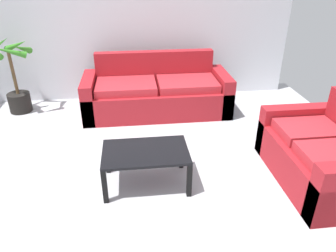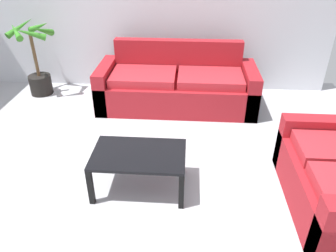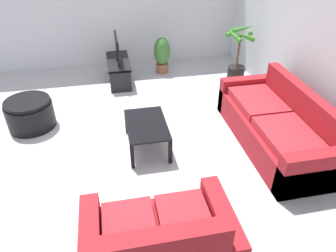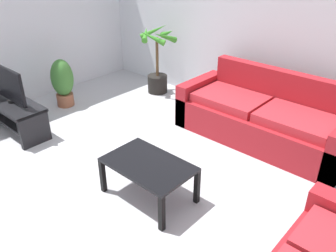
{
  "view_description": "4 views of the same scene",
  "coord_description": "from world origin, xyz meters",
  "views": [
    {
      "loc": [
        0.25,
        -2.45,
        2.2
      ],
      "look_at": [
        0.6,
        0.52,
        0.64
      ],
      "focal_mm": 34.16,
      "sensor_mm": 36.0,
      "label": 1
    },
    {
      "loc": [
        0.82,
        -2.15,
        2.26
      ],
      "look_at": [
        0.62,
        0.62,
        0.61
      ],
      "focal_mm": 34.99,
      "sensor_mm": 36.0,
      "label": 2
    },
    {
      "loc": [
        4.15,
        -0.04,
        2.93
      ],
      "look_at": [
        0.51,
        0.69,
        0.45
      ],
      "focal_mm": 33.91,
      "sensor_mm": 36.0,
      "label": 3
    },
    {
      "loc": [
        2.42,
        -1.6,
        2.39
      ],
      "look_at": [
        0.22,
        0.84,
        0.62
      ],
      "focal_mm": 36.84,
      "sensor_mm": 36.0,
      "label": 4
    }
  ],
  "objects": [
    {
      "name": "ground_plane",
      "position": [
        0.0,
        0.0,
        0.0
      ],
      "size": [
        6.6,
        6.6,
        0.0
      ],
      "primitive_type": "plane",
      "color": "#B2B2B7"
    },
    {
      "name": "wall_back",
      "position": [
        0.0,
        3.0,
        1.35
      ],
      "size": [
        6.0,
        0.06,
        2.7
      ],
      "primitive_type": "cube",
      "color": "silver",
      "rests_on": "ground"
    },
    {
      "name": "wall_left",
      "position": [
        -3.0,
        0.0,
        1.35
      ],
      "size": [
        0.06,
        6.0,
        2.7
      ],
      "primitive_type": "cube",
      "color": "silver",
      "rests_on": "ground"
    },
    {
      "name": "couch_main",
      "position": [
        0.63,
        2.28,
        0.3
      ],
      "size": [
        2.26,
        0.9,
        0.9
      ],
      "color": "maroon",
      "rests_on": "ground"
    },
    {
      "name": "couch_loveseat",
      "position": [
        2.28,
        0.25,
        0.3
      ],
      "size": [
        0.9,
        1.43,
        0.9
      ],
      "color": "maroon",
      "rests_on": "ground"
    },
    {
      "name": "tv_stand",
      "position": [
        -2.03,
        0.16,
        0.3
      ],
      "size": [
        1.1,
        0.45,
        0.45
      ],
      "color": "black",
      "rests_on": "ground"
    },
    {
      "name": "tv",
      "position": [
        -2.03,
        0.16,
        0.71
      ],
      "size": [
        0.81,
        0.1,
        0.5
      ],
      "color": "black",
      "rests_on": "tv_stand"
    },
    {
      "name": "coffee_table",
      "position": [
        0.35,
        0.4,
        0.36
      ],
      "size": [
        0.91,
        0.58,
        0.42
      ],
      "color": "black",
      "rests_on": "ground"
    },
    {
      "name": "potted_palm",
      "position": [
        -1.56,
        2.55,
        0.48
      ],
      "size": [
        0.7,
        0.71,
        1.16
      ],
      "color": "black",
      "rests_on": "ground"
    },
    {
      "name": "potted_plant_small",
      "position": [
        -2.3,
        1.12,
        0.41
      ],
      "size": [
        0.35,
        0.35,
        0.78
      ],
      "color": "brown",
      "rests_on": "ground"
    },
    {
      "name": "ottoman",
      "position": [
        -0.59,
        -1.37,
        0.24
      ],
      "size": [
        0.75,
        0.75,
        0.48
      ],
      "color": "black",
      "rests_on": "ground"
    }
  ]
}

